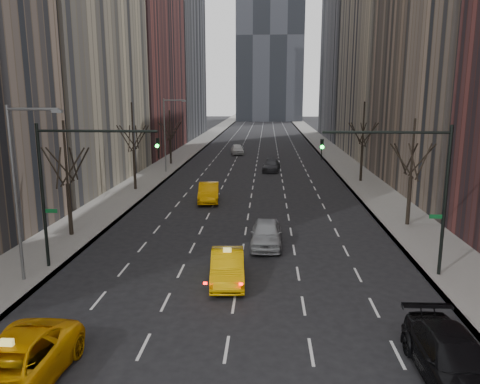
% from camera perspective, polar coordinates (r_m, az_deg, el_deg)
% --- Properties ---
extents(sidewalk_left, '(4.50, 320.00, 0.15)m').
position_cam_1_polar(sidewalk_left, '(84.05, -6.11, 5.21)').
color(sidewalk_left, slate).
rests_on(sidewalk_left, ground).
extents(sidewalk_right, '(4.50, 320.00, 0.15)m').
position_cam_1_polar(sidewalk_right, '(83.62, 10.76, 5.03)').
color(sidewalk_right, slate).
rests_on(sidewalk_right, ground).
extents(bld_left_far, '(14.00, 28.00, 44.00)m').
position_cam_1_polar(bld_left_far, '(82.59, -13.70, 20.10)').
color(bld_left_far, brown).
rests_on(bld_left_far, ground).
extents(bld_left_deep, '(14.00, 30.00, 60.00)m').
position_cam_1_polar(bld_left_deep, '(112.63, -9.17, 22.08)').
color(bld_left_deep, slate).
rests_on(bld_left_deep, ground).
extents(bld_right_deep, '(14.00, 30.00, 58.00)m').
position_cam_1_polar(bld_right_deep, '(110.92, 14.73, 21.50)').
color(bld_right_deep, slate).
rests_on(bld_right_deep, ground).
extents(tree_lw_b, '(3.36, 3.50, 7.82)m').
position_cam_1_polar(tree_lw_b, '(33.75, -20.26, 0.96)').
color(tree_lw_b, black).
rests_on(tree_lw_b, ground).
extents(tree_lw_c, '(3.36, 3.50, 8.74)m').
position_cam_1_polar(tree_lw_c, '(48.61, -12.83, 4.89)').
color(tree_lw_c, black).
rests_on(tree_lw_c, ground).
extents(tree_lw_d, '(3.36, 3.50, 7.36)m').
position_cam_1_polar(tree_lw_d, '(66.04, -8.50, 6.40)').
color(tree_lw_d, black).
rests_on(tree_lw_d, ground).
extents(tree_rw_b, '(3.36, 3.50, 7.82)m').
position_cam_1_polar(tree_rw_b, '(36.43, 20.09, 1.72)').
color(tree_rw_b, black).
rests_on(tree_rw_b, ground).
extents(tree_rw_c, '(3.36, 3.50, 8.74)m').
position_cam_1_polar(tree_rw_c, '(53.71, 14.69, 5.43)').
color(tree_rw_c, black).
rests_on(tree_rw_c, ground).
extents(traffic_mast_left, '(6.69, 0.39, 8.00)m').
position_cam_1_polar(traffic_mast_left, '(26.89, -19.90, 2.20)').
color(traffic_mast_left, black).
rests_on(traffic_mast_left, ground).
extents(traffic_mast_right, '(6.69, 0.39, 8.00)m').
position_cam_1_polar(traffic_mast_right, '(25.87, 20.46, 1.81)').
color(traffic_mast_right, black).
rests_on(traffic_mast_right, ground).
extents(streetlight_near, '(2.83, 0.22, 9.00)m').
position_cam_1_polar(streetlight_near, '(25.85, -25.18, 1.71)').
color(streetlight_near, slate).
rests_on(streetlight_near, ground).
extents(streetlight_far, '(2.83, 0.22, 9.00)m').
position_cam_1_polar(streetlight_far, '(58.81, -8.84, 7.75)').
color(streetlight_far, slate).
rests_on(streetlight_far, ground).
extents(taxi_suv, '(3.00, 6.22, 1.71)m').
position_cam_1_polar(taxi_suv, '(17.96, -26.26, -18.83)').
color(taxi_suv, orange).
rests_on(taxi_suv, ground).
extents(taxi_sedan, '(2.09, 5.02, 1.61)m').
position_cam_1_polar(taxi_sedan, '(24.79, -1.55, -9.08)').
color(taxi_sedan, '#DFA404').
rests_on(taxi_sedan, ground).
extents(silver_sedan_ahead, '(2.06, 4.94, 1.67)m').
position_cam_1_polar(silver_sedan_ahead, '(30.38, 3.23, -5.07)').
color(silver_sedan_ahead, gray).
rests_on(silver_sedan_ahead, ground).
extents(parked_suv_black, '(2.42, 5.71, 1.64)m').
position_cam_1_polar(parked_suv_black, '(18.37, 24.53, -18.06)').
color(parked_suv_black, black).
rests_on(parked_suv_black, ground).
extents(far_taxi, '(2.24, 5.29, 1.70)m').
position_cam_1_polar(far_taxi, '(42.94, -3.84, -0.04)').
color(far_taxi, '#EF9B05').
rests_on(far_taxi, ground).
extents(far_suv_grey, '(2.51, 5.08, 1.42)m').
position_cam_1_polar(far_suv_grey, '(60.06, 3.86, 3.23)').
color(far_suv_grey, '#313136').
rests_on(far_suv_grey, ground).
extents(far_car_white, '(2.57, 5.06, 1.65)m').
position_cam_1_polar(far_car_white, '(77.11, -0.33, 5.24)').
color(far_car_white, silver).
rests_on(far_car_white, ground).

